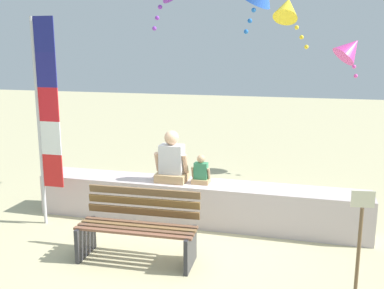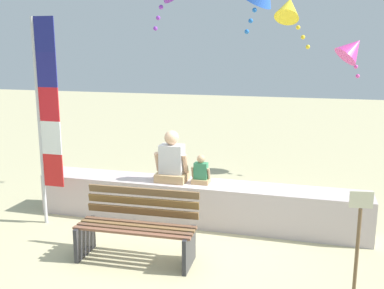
# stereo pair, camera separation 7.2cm
# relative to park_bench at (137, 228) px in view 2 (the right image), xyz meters

# --- Properties ---
(ground_plane) EXTENTS (40.00, 40.00, 0.00)m
(ground_plane) POSITION_rel_park_bench_xyz_m (0.43, 0.59, -0.41)
(ground_plane) COLOR #BFB689
(seawall_ledge) EXTENTS (5.17, 0.62, 0.65)m
(seawall_ledge) POSITION_rel_park_bench_xyz_m (0.43, 1.39, -0.09)
(seawall_ledge) COLOR beige
(seawall_ledge) RESTS_ON ground
(park_bench) EXTENTS (1.56, 0.67, 0.88)m
(park_bench) POSITION_rel_park_bench_xyz_m (0.00, 0.00, 0.00)
(park_bench) COLOR brown
(park_bench) RESTS_ON ground
(person_adult) EXTENTS (0.53, 0.39, 0.80)m
(person_adult) POSITION_rel_park_bench_xyz_m (0.02, 1.38, 0.55)
(person_adult) COLOR tan
(person_adult) RESTS_ON seawall_ledge
(person_child) EXTENTS (0.29, 0.22, 0.45)m
(person_child) POSITION_rel_park_bench_xyz_m (0.49, 1.38, 0.41)
(person_child) COLOR tan
(person_child) RESTS_ON seawall_ledge
(flag_banner) EXTENTS (0.38, 0.05, 3.14)m
(flag_banner) POSITION_rel_park_bench_xyz_m (-1.74, 0.74, 1.35)
(flag_banner) COLOR #B7B7BC
(flag_banner) RESTS_ON ground
(kite_yellow) EXTENTS (0.72, 0.71, 1.08)m
(kite_yellow) POSITION_rel_park_bench_xyz_m (1.54, 3.92, 3.01)
(kite_yellow) COLOR yellow
(kite_magenta) EXTENTS (0.86, 0.77, 0.93)m
(kite_magenta) POSITION_rel_park_bench_xyz_m (2.79, 4.83, 2.27)
(kite_magenta) COLOR #DB3D9E
(sign_post) EXTENTS (0.24, 0.05, 1.24)m
(sign_post) POSITION_rel_park_bench_xyz_m (2.65, -0.30, 0.32)
(sign_post) COLOR brown
(sign_post) RESTS_ON ground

